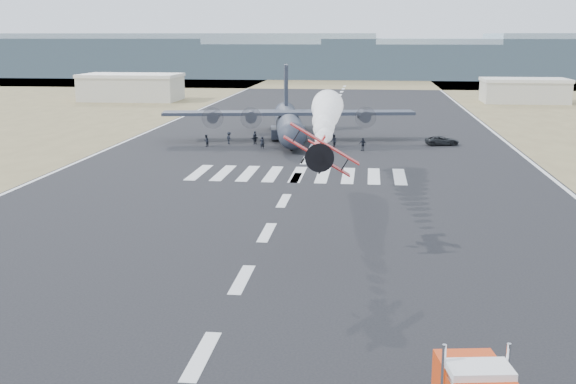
% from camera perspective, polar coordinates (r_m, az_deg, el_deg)
% --- Properties ---
extents(ground, '(500.00, 500.00, 0.00)m').
position_cam_1_polar(ground, '(38.42, -6.85, -12.73)').
color(ground, black).
rests_on(ground, ground).
extents(scrub_far, '(500.00, 80.00, 0.00)m').
position_cam_1_polar(scrub_far, '(264.47, 4.71, 8.72)').
color(scrub_far, olive).
rests_on(scrub_far, ground).
extents(runway_markings, '(60.00, 260.00, 0.01)m').
position_cam_1_polar(runway_markings, '(95.59, 1.37, 2.52)').
color(runway_markings, silver).
rests_on(runway_markings, ground).
extents(ridge_seg_b, '(150.00, 50.00, 15.00)m').
position_cam_1_polar(ridge_seg_b, '(324.89, -19.04, 10.08)').
color(ridge_seg_b, gray).
rests_on(ridge_seg_b, ground).
extents(ridge_seg_c, '(150.00, 50.00, 17.00)m').
position_cam_1_polar(ridge_seg_c, '(302.95, -7.68, 10.70)').
color(ridge_seg_c, gray).
rests_on(ridge_seg_c, ground).
extents(ridge_seg_d, '(150.00, 50.00, 13.00)m').
position_cam_1_polar(ridge_seg_d, '(294.12, 4.92, 10.33)').
color(ridge_seg_d, gray).
rests_on(ridge_seg_d, ground).
extents(ridge_seg_e, '(150.00, 50.00, 15.00)m').
position_cam_1_polar(ridge_seg_e, '(299.38, 17.66, 10.04)').
color(ridge_seg_e, gray).
rests_on(ridge_seg_e, ground).
extents(hangar_left, '(24.50, 14.50, 6.70)m').
position_cam_1_polar(hangar_left, '(189.18, -12.27, 8.12)').
color(hangar_left, '#A6A394').
rests_on(hangar_left, ground).
extents(hangar_right, '(20.50, 12.50, 5.90)m').
position_cam_1_polar(hangar_right, '(188.12, 18.17, 7.65)').
color(hangar_right, '#A6A394').
rests_on(hangar_right, ground).
extents(aerobatic_biplane, '(5.12, 5.25, 4.16)m').
position_cam_1_polar(aerobatic_biplane, '(53.27, 2.46, 3.24)').
color(aerobatic_biplane, red).
extents(smoke_trail, '(3.68, 31.61, 3.68)m').
position_cam_1_polar(smoke_trail, '(78.84, 2.94, 6.34)').
color(smoke_trail, white).
extents(transport_aircraft, '(39.18, 32.13, 11.31)m').
position_cam_1_polar(transport_aircraft, '(114.97, 0.02, 5.64)').
color(transport_aircraft, '#1E212E').
rests_on(transport_aircraft, ground).
extents(support_vehicle, '(5.32, 3.21, 1.38)m').
position_cam_1_polar(support_vehicle, '(111.29, 12.09, 3.99)').
color(support_vehicle, black).
rests_on(support_vehicle, ground).
extents(crew_a, '(0.79, 0.70, 1.85)m').
position_cam_1_polar(crew_a, '(105.03, -2.06, 3.90)').
color(crew_a, black).
rests_on(crew_a, ground).
extents(crew_b, '(0.94, 1.08, 1.89)m').
position_cam_1_polar(crew_b, '(106.94, 3.64, 4.05)').
color(crew_b, black).
rests_on(crew_b, ground).
extents(crew_c, '(1.20, 1.24, 1.82)m').
position_cam_1_polar(crew_c, '(110.53, -4.68, 4.28)').
color(crew_c, black).
rests_on(crew_c, ground).
extents(crew_d, '(1.23, 0.99, 1.86)m').
position_cam_1_polar(crew_d, '(104.00, 5.93, 3.77)').
color(crew_d, black).
rests_on(crew_d, ground).
extents(crew_e, '(0.86, 0.62, 1.60)m').
position_cam_1_polar(crew_e, '(108.92, 0.48, 4.15)').
color(crew_e, black).
rests_on(crew_e, ground).
extents(crew_f, '(1.32, 1.50, 1.64)m').
position_cam_1_polar(crew_f, '(109.91, -2.62, 4.22)').
color(crew_f, black).
rests_on(crew_f, ground).
extents(crew_g, '(0.85, 0.78, 1.89)m').
position_cam_1_polar(crew_g, '(110.80, -2.64, 4.35)').
color(crew_g, black).
rests_on(crew_g, ground).
extents(crew_h, '(0.78, 0.99, 1.78)m').
position_cam_1_polar(crew_h, '(108.17, -6.49, 4.06)').
color(crew_h, black).
rests_on(crew_h, ground).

